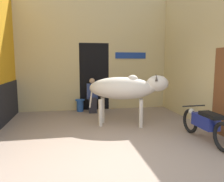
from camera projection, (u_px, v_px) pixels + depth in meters
ground_plane at (121, 161)px, 3.90m from camera, size 30.00×30.00×0.00m
wall_back_with_doorway at (94, 61)px, 8.18m from camera, size 5.45×0.93×4.12m
wall_right_with_door at (200, 53)px, 6.25m from camera, size 0.22×4.40×4.12m
cow at (126, 88)px, 6.00m from camera, size 2.22×1.17×1.45m
motorcycle_near at (205, 123)px, 4.84m from camera, size 0.58×1.81×0.73m
shopkeeper_seated at (92, 95)px, 7.63m from camera, size 0.38×0.33×1.20m
plastic_stool at (80, 105)px, 7.83m from camera, size 0.34×0.34×0.43m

